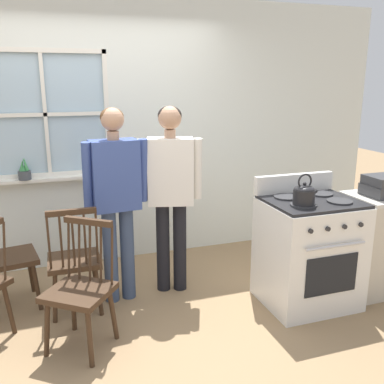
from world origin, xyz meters
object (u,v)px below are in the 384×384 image
at_px(person_elderly_left, 116,189).
at_px(chair_center_cluster, 8,259).
at_px(chair_by_window, 74,262).
at_px(potted_plant, 24,172).
at_px(person_teen_center, 171,183).
at_px(chair_near_stove, 81,291).
at_px(kettle, 304,194).
at_px(stove, 308,251).
at_px(side_counter, 377,243).

bearing_deg(person_elderly_left, chair_center_cluster, 163.85).
bearing_deg(chair_by_window, potted_plant, -67.79).
bearing_deg(chair_by_window, person_teen_center, -172.13).
height_order(chair_center_cluster, chair_near_stove, same).
relative_size(chair_by_window, person_teen_center, 0.56).
bearing_deg(kettle, potted_plant, 143.32).
bearing_deg(potted_plant, chair_center_cluster, -102.99).
bearing_deg(potted_plant, stove, -32.24).
bearing_deg(stove, chair_center_cluster, 162.90).
distance_m(chair_by_window, chair_near_stove, 0.54).
distance_m(chair_center_cluster, potted_plant, 0.92).
xyz_separation_m(stove, side_counter, (0.73, 0.01, -0.02)).
relative_size(person_elderly_left, stove, 1.54).
distance_m(chair_by_window, side_counter, 2.68).
bearing_deg(chair_near_stove, person_elderly_left, 96.09).
height_order(person_elderly_left, side_counter, person_elderly_left).
distance_m(kettle, potted_plant, 2.61).
bearing_deg(kettle, side_counter, 8.78).
height_order(chair_near_stove, kettle, kettle).
xyz_separation_m(chair_near_stove, person_elderly_left, (0.37, 0.61, 0.57)).
bearing_deg(kettle, chair_by_window, 160.03).
relative_size(chair_near_stove, side_counter, 1.03).
distance_m(chair_center_cluster, person_teen_center, 1.50).
xyz_separation_m(chair_center_cluster, kettle, (2.25, -0.88, 0.59)).
distance_m(chair_by_window, person_elderly_left, 0.69).
xyz_separation_m(chair_by_window, person_teen_center, (0.86, 0.10, 0.58)).
distance_m(person_elderly_left, stove, 1.71).
xyz_separation_m(chair_center_cluster, person_elderly_left, (0.90, -0.17, 0.57)).
xyz_separation_m(chair_center_cluster, potted_plant, (0.16, 0.68, 0.60)).
distance_m(chair_near_stove, kettle, 1.83).
bearing_deg(side_counter, chair_center_cluster, 166.83).
distance_m(stove, potted_plant, 2.74).
bearing_deg(person_elderly_left, stove, -25.86).
distance_m(chair_center_cluster, stove, 2.54).
xyz_separation_m(chair_by_window, person_elderly_left, (0.38, 0.07, 0.57)).
relative_size(chair_near_stove, kettle, 3.77).
xyz_separation_m(chair_near_stove, stove, (1.90, 0.04, 0.04)).
relative_size(chair_by_window, side_counter, 1.03).
bearing_deg(side_counter, potted_plant, 154.61).
distance_m(chair_by_window, potted_plant, 1.16).
bearing_deg(chair_center_cluster, person_elderly_left, -110.82).
height_order(chair_center_cluster, kettle, kettle).
relative_size(chair_center_cluster, kettle, 3.77).
bearing_deg(chair_near_stove, chair_center_cluster, 161.38).
height_order(kettle, potted_plant, kettle).
bearing_deg(kettle, chair_near_stove, 176.91).
relative_size(stove, side_counter, 1.20).
distance_m(chair_by_window, stove, 1.97).
height_order(chair_by_window, chair_near_stove, same).
bearing_deg(side_counter, kettle, -171.22).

